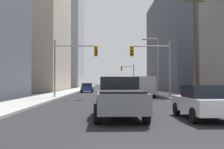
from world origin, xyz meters
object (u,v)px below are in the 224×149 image
(sedan_green, at_px, (129,87))
(traffic_signal_near_right, at_px, (152,59))
(pickup_truck_grey, at_px, (119,98))
(traffic_signal_far_right, at_px, (128,72))
(sedan_blue, at_px, (87,88))
(sedan_maroon, at_px, (116,93))
(cargo_van_silver, at_px, (143,85))
(traffic_signal_near_left, at_px, (74,59))
(sedan_white, at_px, (204,102))
(sedan_black, at_px, (112,89))

(sedan_green, height_order, traffic_signal_near_right, traffic_signal_near_right)
(pickup_truck_grey, relative_size, traffic_signal_far_right, 0.91)
(traffic_signal_far_right, bearing_deg, sedan_green, -94.26)
(sedan_blue, height_order, traffic_signal_far_right, traffic_signal_far_right)
(sedan_maroon, height_order, traffic_signal_near_right, traffic_signal_near_right)
(cargo_van_silver, height_order, traffic_signal_near_left, traffic_signal_near_left)
(pickup_truck_grey, distance_m, sedan_blue, 32.95)
(sedan_green, relative_size, traffic_signal_far_right, 0.70)
(sedan_white, distance_m, sedan_maroon, 10.91)
(sedan_blue, relative_size, sedan_green, 1.01)
(sedan_maroon, height_order, sedan_green, same)
(traffic_signal_near_left, bearing_deg, traffic_signal_near_right, -0.00)
(pickup_truck_grey, relative_size, traffic_signal_near_left, 0.91)
(sedan_white, xyz_separation_m, sedan_green, (0.02, 39.27, 0.00))
(sedan_maroon, height_order, sedan_blue, same)
(sedan_blue, distance_m, traffic_signal_far_right, 21.89)
(pickup_truck_grey, distance_m, sedan_maroon, 9.77)
(traffic_signal_far_right, bearing_deg, traffic_signal_near_left, -103.26)
(sedan_maroon, height_order, traffic_signal_near_left, traffic_signal_near_left)
(sedan_green, bearing_deg, sedan_maroon, -96.98)
(traffic_signal_near_left, xyz_separation_m, traffic_signal_far_right, (8.67, 36.78, -0.07))
(sedan_black, distance_m, traffic_signal_far_right, 31.16)
(sedan_maroon, distance_m, sedan_green, 29.16)
(traffic_signal_near_right, distance_m, traffic_signal_far_right, 36.78)
(sedan_white, relative_size, sedan_green, 1.00)
(sedan_green, height_order, traffic_signal_near_left, traffic_signal_near_left)
(sedan_green, xyz_separation_m, traffic_signal_far_right, (1.04, 14.03, 3.24))
(sedan_blue, bearing_deg, traffic_signal_far_right, 67.29)
(sedan_white, bearing_deg, sedan_green, 89.97)
(sedan_green, distance_m, traffic_signal_near_left, 24.22)
(traffic_signal_near_right, bearing_deg, pickup_truck_grey, -104.96)
(cargo_van_silver, distance_m, traffic_signal_near_left, 8.43)
(sedan_maroon, bearing_deg, sedan_white, -71.18)
(sedan_blue, xyz_separation_m, traffic_signal_near_left, (-0.31, -16.81, 3.31))
(cargo_van_silver, height_order, traffic_signal_near_right, traffic_signal_near_right)
(sedan_black, relative_size, traffic_signal_near_right, 0.71)
(traffic_signal_near_left, height_order, traffic_signal_near_right, same)
(sedan_black, xyz_separation_m, traffic_signal_near_right, (4.08, -6.13, 3.29))
(pickup_truck_grey, height_order, sedan_blue, pickup_truck_grey)
(cargo_van_silver, height_order, sedan_blue, cargo_van_silver)
(sedan_white, bearing_deg, sedan_blue, 102.35)
(traffic_signal_near_right, xyz_separation_m, traffic_signal_far_right, (0.52, 36.78, -0.05))
(sedan_blue, distance_m, sedan_green, 9.43)
(sedan_green, bearing_deg, traffic_signal_far_right, 85.74)
(pickup_truck_grey, xyz_separation_m, sedan_blue, (-3.58, 32.75, -0.16))
(sedan_white, relative_size, traffic_signal_far_right, 0.70)
(sedan_blue, xyz_separation_m, traffic_signal_far_right, (8.36, 19.97, 3.24))
(sedan_maroon, distance_m, traffic_signal_near_left, 8.12)
(traffic_signal_near_left, relative_size, traffic_signal_near_right, 1.00)
(cargo_van_silver, relative_size, sedan_blue, 1.25)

